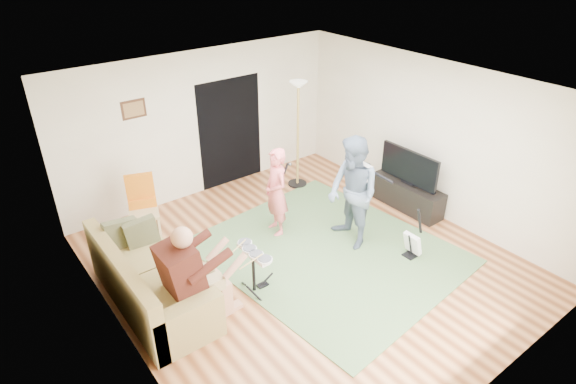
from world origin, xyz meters
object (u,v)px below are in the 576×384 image
at_px(guitar_spare, 413,243).
at_px(tv_cabinet, 407,195).
at_px(television, 409,166).
at_px(torchiere_lamp, 298,116).
at_px(drum_kit, 254,273).
at_px(guitarist, 353,193).
at_px(singer, 276,192).
at_px(sofa, 146,287).
at_px(dining_chair, 144,218).

distance_m(guitar_spare, tv_cabinet, 1.51).
bearing_deg(tv_cabinet, television, 180.00).
relative_size(torchiere_lamp, television, 1.75).
bearing_deg(drum_kit, television, 3.67).
xyz_separation_m(drum_kit, guitarist, (1.90, 0.05, 0.60)).
distance_m(singer, guitarist, 1.24).
relative_size(drum_kit, guitar_spare, 0.84).
xyz_separation_m(drum_kit, guitar_spare, (2.41, -0.82, -0.07)).
xyz_separation_m(sofa, tv_cabinet, (4.80, -0.43, -0.05)).
bearing_deg(dining_chair, sofa, -92.69).
bearing_deg(singer, drum_kit, -36.51).
relative_size(sofa, guitar_spare, 2.68).
height_order(sofa, dining_chair, dining_chair).
xyz_separation_m(guitarist, guitar_spare, (0.51, -0.87, -0.67)).
xyz_separation_m(drum_kit, singer, (1.15, 1.03, 0.45)).
bearing_deg(sofa, dining_chair, 67.69).
bearing_deg(dining_chair, drum_kit, -53.40).
xyz_separation_m(singer, guitar_spare, (1.26, -1.85, -0.51)).
height_order(sofa, guitarist, guitarist).
height_order(singer, television, singer).
relative_size(singer, guitar_spare, 1.78).
distance_m(singer, television, 2.44).
distance_m(singer, guitar_spare, 2.29).
relative_size(singer, guitarist, 0.83).
distance_m(singer, dining_chair, 2.19).
relative_size(guitarist, tv_cabinet, 1.31).
height_order(guitarist, tv_cabinet, guitarist).
bearing_deg(tv_cabinet, guitar_spare, -136.33).
xyz_separation_m(sofa, television, (4.75, -0.43, 0.55)).
relative_size(torchiere_lamp, dining_chair, 1.92).
bearing_deg(drum_kit, dining_chair, 106.99).
xyz_separation_m(dining_chair, television, (4.12, -1.97, 0.46)).
distance_m(guitarist, tv_cabinet, 1.74).
distance_m(drum_kit, guitar_spare, 2.55).
xyz_separation_m(drum_kit, dining_chair, (-0.67, 2.19, 0.08)).
relative_size(guitarist, torchiere_lamp, 0.87).
bearing_deg(sofa, torchiere_lamp, 21.50).
distance_m(dining_chair, television, 4.59).
xyz_separation_m(sofa, drum_kit, (1.30, -0.65, 0.00)).
relative_size(sofa, television, 1.90).
height_order(torchiere_lamp, dining_chair, torchiere_lamp).
bearing_deg(drum_kit, torchiere_lamp, 40.74).
bearing_deg(television, torchiere_lamp, 116.66).
bearing_deg(torchiere_lamp, guitar_spare, -91.47).
bearing_deg(drum_kit, guitarist, 1.43).
relative_size(drum_kit, dining_chair, 0.65).
distance_m(guitarist, torchiere_lamp, 2.24).
bearing_deg(singer, dining_chair, -110.81).
bearing_deg(torchiere_lamp, sofa, -158.50).
height_order(guitar_spare, dining_chair, dining_chair).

